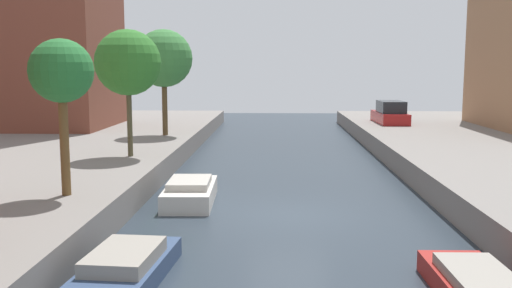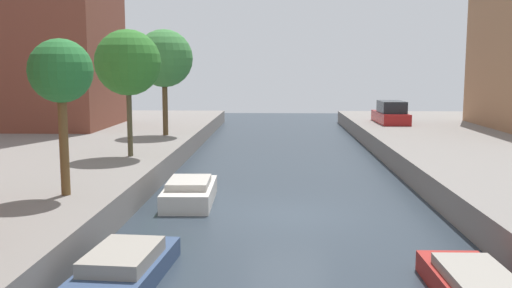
% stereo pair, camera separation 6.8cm
% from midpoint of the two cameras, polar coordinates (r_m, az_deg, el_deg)
% --- Properties ---
extents(ground_plane, '(84.00, 84.00, 0.00)m').
position_cam_midpoint_polar(ground_plane, '(18.49, 3.13, -7.19)').
color(ground_plane, '#28333D').
extents(street_tree_2, '(1.85, 1.85, 4.58)m').
position_cam_midpoint_polar(street_tree_2, '(17.37, -19.12, 6.75)').
color(street_tree_2, brown).
rests_on(street_tree_2, quay_left).
extents(street_tree_3, '(2.76, 2.76, 5.34)m').
position_cam_midpoint_polar(street_tree_3, '(24.49, -12.85, 7.96)').
color(street_tree_3, '#4D4830').
rests_on(street_tree_3, quay_left).
extents(street_tree_4, '(3.18, 3.18, 5.86)m').
position_cam_midpoint_polar(street_tree_4, '(31.98, -9.33, 8.47)').
color(street_tree_4, brown).
rests_on(street_tree_4, quay_left).
extents(parked_car, '(1.84, 4.79, 1.53)m').
position_cam_midpoint_polar(parked_car, '(39.79, 13.30, 2.97)').
color(parked_car, maroon).
rests_on(parked_car, quay_right).
extents(moored_boat_left_2, '(1.85, 4.00, 0.79)m').
position_cam_midpoint_polar(moored_boat_left_2, '(13.19, -13.11, -12.05)').
color(moored_boat_left_2, '#33476B').
rests_on(moored_boat_left_2, ground_plane).
extents(moored_boat_left_3, '(1.76, 3.80, 0.87)m').
position_cam_midpoint_polar(moored_boat_left_3, '(20.20, -6.73, -4.84)').
color(moored_boat_left_3, beige).
rests_on(moored_boat_left_3, ground_plane).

